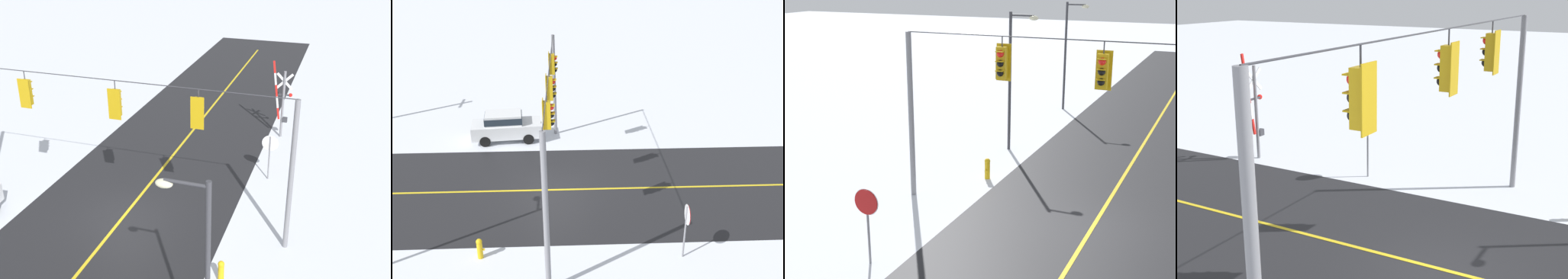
% 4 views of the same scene
% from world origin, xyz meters
% --- Properties ---
extents(ground_plane, '(160.00, 160.00, 0.00)m').
position_xyz_m(ground_plane, '(0.00, 0.00, 0.00)').
color(ground_plane, silver).
extents(road_asphalt, '(9.00, 80.00, 0.01)m').
position_xyz_m(road_asphalt, '(0.00, 6.00, 0.00)').
color(road_asphalt, black).
rests_on(road_asphalt, ground).
extents(lane_centre_line, '(0.14, 72.00, 0.01)m').
position_xyz_m(lane_centre_line, '(0.00, 6.00, 0.01)').
color(lane_centre_line, gold).
rests_on(lane_centre_line, ground).
extents(signal_span, '(14.20, 0.47, 6.22)m').
position_xyz_m(signal_span, '(0.11, -0.01, 4.24)').
color(signal_span, gray).
rests_on(signal_span, ground).
extents(stop_sign, '(0.80, 0.09, 2.35)m').
position_xyz_m(stop_sign, '(-5.39, -5.24, 1.71)').
color(stop_sign, gray).
rests_on(stop_sign, ground).
extents(streetlamp_near, '(1.39, 0.28, 6.50)m').
position_xyz_m(streetlamp_near, '(-5.59, 6.90, 3.92)').
color(streetlamp_near, '#38383D').
rests_on(streetlamp_near, ground).
extents(streetlamp_far, '(1.39, 0.28, 6.50)m').
position_xyz_m(streetlamp_far, '(-5.59, 16.05, 3.92)').
color(streetlamp_far, '#38383D').
rests_on(streetlamp_far, ground).
extents(fire_hydrant, '(0.24, 0.31, 0.88)m').
position_xyz_m(fire_hydrant, '(-5.11, 2.74, 0.47)').
color(fire_hydrant, gold).
rests_on(fire_hydrant, ground).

